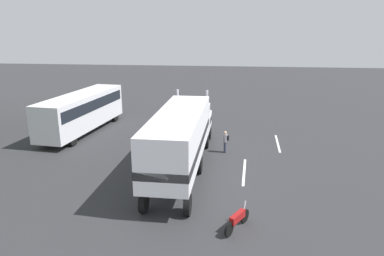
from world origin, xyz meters
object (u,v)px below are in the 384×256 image
Objects in this scene: motorcycle at (237,219)px; semi_truck at (182,134)px; person_bystander at (225,141)px; parked_bus at (82,109)px.

semi_truck is at bearing 28.67° from motorcycle.
semi_truck is 8.71× the size of person_bystander.
parked_bus reaches higher than person_bystander.
semi_truck reaches higher than parked_bus.
parked_bus is 19.61m from motorcycle.
parked_bus is at bearing 72.92° from person_bystander.
motorcycle is at bearing -151.33° from semi_truck.
motorcycle is at bearing -136.42° from parked_bus.
semi_truck is 7.52m from motorcycle.
semi_truck is at bearing 146.45° from person_bystander.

